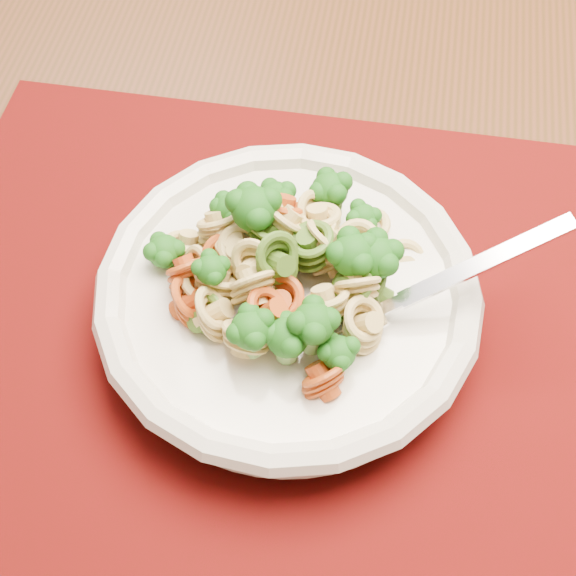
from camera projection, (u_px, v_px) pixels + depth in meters
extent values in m
cube|color=#4B3219|center=(307.00, 277.00, 1.41)|extent=(4.00, 4.00, 0.01)
cube|color=#512916|center=(205.00, 208.00, 0.61)|extent=(1.56, 1.30, 0.04)
cube|color=#510308|center=(282.00, 326.00, 0.53)|extent=(0.61, 0.55, 0.00)
cylinder|color=silver|center=(288.00, 317.00, 0.53)|extent=(0.10, 0.10, 0.01)
cylinder|color=silver|center=(288.00, 303.00, 0.51)|extent=(0.22, 0.22, 0.03)
torus|color=silver|center=(288.00, 291.00, 0.50)|extent=(0.24, 0.24, 0.02)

